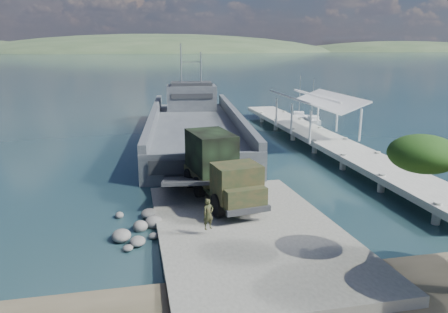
# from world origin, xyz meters

# --- Properties ---
(ground) EXTENTS (1400.00, 1400.00, 0.00)m
(ground) POSITION_xyz_m (0.00, 0.00, 0.00)
(ground) COLOR #1C3E44
(ground) RESTS_ON ground
(boat_ramp) EXTENTS (10.00, 18.00, 0.50)m
(boat_ramp) POSITION_xyz_m (0.00, -1.00, 0.25)
(boat_ramp) COLOR slate
(boat_ramp) RESTS_ON ground
(shoreline_rocks) EXTENTS (3.20, 5.60, 0.90)m
(shoreline_rocks) POSITION_xyz_m (-6.20, 0.50, 0.00)
(shoreline_rocks) COLOR #5D5D5B
(shoreline_rocks) RESTS_ON ground
(distant_headlands) EXTENTS (1000.00, 240.00, 48.00)m
(distant_headlands) POSITION_xyz_m (50.00, 560.00, 0.00)
(distant_headlands) COLOR #31482D
(distant_headlands) RESTS_ON ground
(pier) EXTENTS (6.40, 44.00, 6.10)m
(pier) POSITION_xyz_m (13.00, 18.77, 1.60)
(pier) COLOR gray
(pier) RESTS_ON ground
(landing_craft) EXTENTS (13.08, 38.96, 11.38)m
(landing_craft) POSITION_xyz_m (0.70, 24.20, 0.93)
(landing_craft) COLOR #41464D
(landing_craft) RESTS_ON ground
(military_truck) EXTENTS (4.08, 9.20, 4.12)m
(military_truck) POSITION_xyz_m (-0.63, 4.01, 2.55)
(military_truck) COLOR black
(military_truck) RESTS_ON boat_ramp
(soldier) EXTENTS (0.73, 0.62, 1.70)m
(soldier) POSITION_xyz_m (-2.37, -1.86, 1.35)
(soldier) COLOR #1E321B
(soldier) RESTS_ON boat_ramp
(sailboat_near) EXTENTS (2.40, 5.15, 6.04)m
(sailboat_near) POSITION_xyz_m (17.99, 32.15, 0.32)
(sailboat_near) COLOR white
(sailboat_near) RESTS_ON ground
(sailboat_far) EXTENTS (3.20, 5.35, 6.28)m
(sailboat_far) POSITION_xyz_m (17.46, 35.63, 0.33)
(sailboat_far) COLOR white
(sailboat_far) RESTS_ON ground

